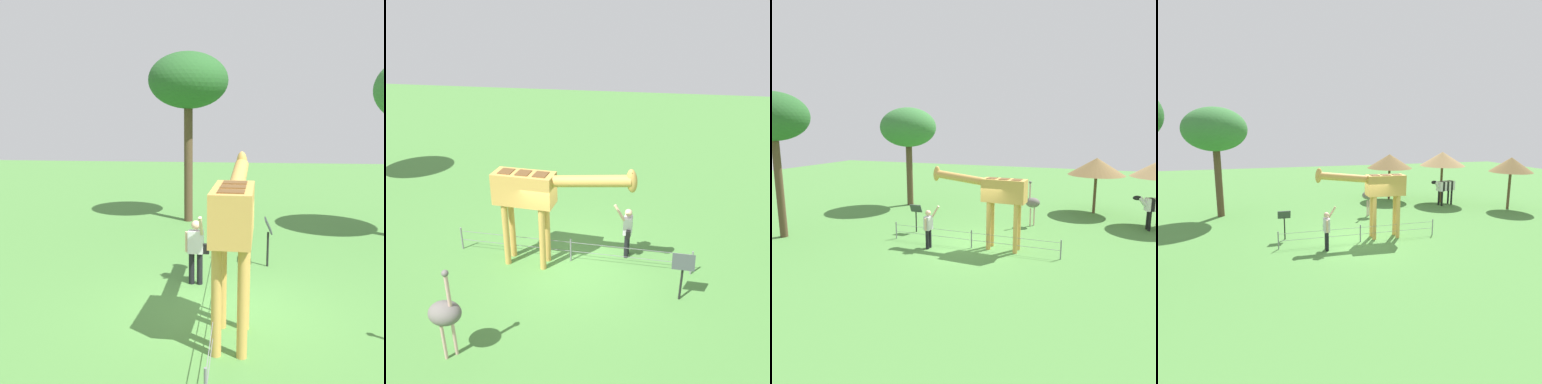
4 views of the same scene
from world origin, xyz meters
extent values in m
plane|color=#4C843D|center=(0.00, 0.00, 0.00)|extent=(60.00, 60.00, 0.00)
cylinder|color=gold|center=(-0.68, 0.00, 0.97)|extent=(0.18, 0.18, 1.95)
cylinder|color=gold|center=(-0.70, -0.44, 0.97)|extent=(0.18, 0.18, 1.95)
cylinder|color=gold|center=(-1.78, 0.05, 0.97)|extent=(0.18, 0.18, 1.95)
cylinder|color=gold|center=(-1.80, -0.39, 0.97)|extent=(0.18, 0.18, 1.95)
cube|color=gold|center=(-1.24, -0.19, 2.40)|extent=(1.73, 0.78, 0.90)
cube|color=brown|center=(-0.74, -0.22, 2.86)|extent=(0.38, 0.46, 0.02)
cube|color=brown|center=(-1.24, -0.19, 2.86)|extent=(0.38, 0.46, 0.02)
cube|color=brown|center=(-1.74, -0.17, 2.86)|extent=(0.38, 0.46, 0.02)
cylinder|color=gold|center=(0.53, -0.28, 2.79)|extent=(2.41, 0.44, 0.56)
ellipsoid|color=gold|center=(1.71, -0.34, 2.91)|extent=(0.36, 0.28, 0.67)
cylinder|color=brown|center=(1.71, -0.28, 3.09)|extent=(0.05, 0.05, 0.14)
cylinder|color=brown|center=(1.71, -0.40, 3.09)|extent=(0.05, 0.05, 0.14)
cylinder|color=black|center=(1.61, 0.63, 0.39)|extent=(0.14, 0.14, 0.78)
cylinder|color=black|center=(1.62, 0.83, 0.39)|extent=(0.14, 0.14, 0.78)
cube|color=silver|center=(1.62, 0.73, 1.06)|extent=(0.26, 0.37, 0.55)
sphere|color=#D8AD8C|center=(1.62, 0.73, 1.47)|extent=(0.22, 0.22, 0.22)
cylinder|color=#D8AD8C|center=(1.36, 0.58, 1.51)|extent=(0.36, 0.10, 0.51)
cylinder|color=#D8AD8C|center=(1.63, 0.95, 1.05)|extent=(0.08, 0.08, 0.50)
cube|color=black|center=(1.65, 0.50, 0.88)|extent=(0.13, 0.21, 0.24)
cylinder|color=black|center=(-7.08, -5.05, 0.47)|extent=(0.12, 0.12, 0.95)
cylinder|color=black|center=(-7.02, -5.34, 0.47)|extent=(0.12, 0.12, 0.95)
cylinder|color=black|center=(-7.86, -5.21, 0.47)|extent=(0.12, 0.12, 0.95)
cylinder|color=black|center=(-7.80, -5.50, 0.47)|extent=(0.12, 0.12, 0.95)
cube|color=silver|center=(-7.95, -5.38, 1.25)|extent=(0.26, 0.47, 0.60)
cube|color=black|center=(-7.78, -5.35, 1.25)|extent=(0.26, 0.47, 0.60)
cube|color=silver|center=(-7.61, -5.31, 1.25)|extent=(0.26, 0.47, 0.60)
cube|color=black|center=(-7.44, -5.28, 1.25)|extent=(0.26, 0.47, 0.60)
cube|color=silver|center=(-7.27, -5.24, 1.25)|extent=(0.26, 0.47, 0.60)
cube|color=black|center=(-7.11, -5.21, 1.25)|extent=(0.26, 0.47, 0.60)
cube|color=silver|center=(-6.94, -5.17, 1.25)|extent=(0.26, 0.47, 0.60)
cylinder|color=silver|center=(-6.71, -5.13, 1.40)|extent=(0.47, 0.29, 0.47)
ellipsoid|color=black|center=(-6.46, -5.07, 1.55)|extent=(0.43, 0.26, 0.22)
cylinder|color=#CC9E93|center=(-1.67, -3.93, 0.45)|extent=(0.07, 0.07, 0.90)
cylinder|color=#CC9E93|center=(-1.83, -4.09, 0.45)|extent=(0.07, 0.07, 0.90)
ellipsoid|color=#66605B|center=(-1.75, -4.01, 1.18)|extent=(0.70, 0.56, 0.49)
cylinder|color=#CC9E93|center=(-1.60, -4.01, 1.73)|extent=(0.08, 0.08, 0.80)
sphere|color=#66605B|center=(-1.60, -4.01, 2.18)|extent=(0.14, 0.14, 0.14)
cylinder|color=brown|center=(-10.58, -3.26, 1.15)|extent=(0.16, 0.16, 2.29)
cone|color=brown|center=(-10.58, -3.26, 2.74)|extent=(2.51, 2.51, 0.89)
cylinder|color=brown|center=(-4.61, -7.92, 1.10)|extent=(0.16, 0.16, 2.20)
cone|color=brown|center=(-4.61, -7.92, 2.68)|extent=(3.09, 3.09, 0.96)
cylinder|color=brown|center=(-7.59, -6.07, 1.23)|extent=(0.16, 0.16, 2.46)
cone|color=#997A4C|center=(-7.59, -6.07, 2.92)|extent=(2.92, 2.92, 0.91)
cylinder|color=brown|center=(6.30, -6.14, 1.91)|extent=(0.38, 0.38, 3.82)
ellipsoid|color=#387538|center=(6.30, -6.14, 4.84)|extent=(3.39, 3.39, 2.37)
cylinder|color=black|center=(3.15, -1.08, 0.47)|extent=(0.06, 0.06, 0.95)
cube|color=#333D38|center=(3.15, -1.08, 1.13)|extent=(0.56, 0.21, 0.38)
cylinder|color=slate|center=(-3.50, 0.10, 0.38)|extent=(0.05, 0.05, 0.75)
cylinder|color=slate|center=(0.00, 0.10, 0.38)|extent=(0.05, 0.05, 0.75)
cylinder|color=slate|center=(3.50, 0.10, 0.38)|extent=(0.05, 0.05, 0.75)
cube|color=slate|center=(0.00, 0.10, 0.64)|extent=(7.00, 0.01, 0.01)
cube|color=slate|center=(0.00, 0.10, 0.34)|extent=(7.00, 0.01, 0.01)
camera|label=1|loc=(-9.35, -0.32, 4.13)|focal=44.38mm
camera|label=2|loc=(2.20, -9.82, 6.75)|focal=37.25mm
camera|label=3|loc=(-4.41, 12.70, 4.80)|focal=32.27mm
camera|label=4|loc=(4.11, 13.20, 4.81)|focal=30.77mm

